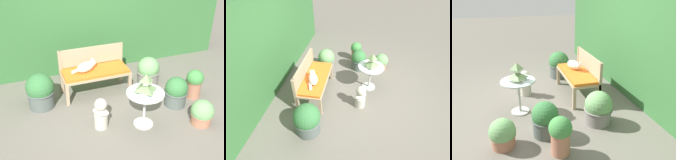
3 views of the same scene
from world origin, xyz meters
The scene contains 13 objects.
ground centered at (0.00, 0.00, 0.00)m, with size 30.00×30.00×0.00m, color #666056.
foliage_hedge_back centered at (0.00, 2.31, 1.09)m, with size 6.40×0.82×2.18m, color #336633.
garden_bench centered at (-0.15, 0.95, 0.43)m, with size 1.28×0.54×0.50m.
bench_backrest centered at (-0.15, 1.20, 0.62)m, with size 1.28×0.06×0.86m.
cat centered at (-0.33, 0.95, 0.59)m, with size 0.49×0.31×0.22m.
patio_table centered at (0.29, -0.27, 0.48)m, with size 0.60×0.60×0.62m.
pagoda_birdhouse centered at (0.29, -0.27, 0.75)m, with size 0.28×0.28×0.32m.
garden_bust centered at (-0.39, -0.09, 0.26)m, with size 0.31×0.32×0.53m.
potted_plant_bench_right centered at (0.97, 0.95, 0.26)m, with size 0.47×0.47×0.56m.
potted_plant_bench_left centered at (1.53, 0.17, 0.31)m, with size 0.32×0.32×0.56m.
potted_plant_patio_mid centered at (1.07, 0.05, 0.27)m, with size 0.42×0.42×0.55m.
potted_plant_path_edge centered at (1.19, -0.57, 0.20)m, with size 0.38×0.38×0.44m.
potted_plant_hedge_corner centered at (-1.21, 0.84, 0.32)m, with size 0.50×0.50×0.65m.
Camera 2 is at (-3.13, -0.05, 2.89)m, focal length 28.00 mm.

